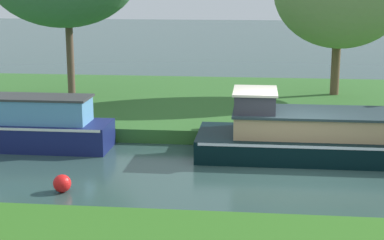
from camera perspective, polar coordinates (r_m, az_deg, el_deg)
The scene contains 5 objects.
ground_plane at distance 15.06m, azimuth 9.27°, elevation -4.59°, with size 120.00×120.00×0.00m, color #2C4743.
riverbank_far at distance 21.80m, azimuth 8.38°, elevation 1.42°, with size 72.00×10.00×0.40m, color #326629.
black_barge at distance 16.35m, azimuth 17.11°, elevation -1.62°, with size 10.06×2.34×1.74m.
navy_narrowboat at distance 17.41m, azimuth -16.97°, elevation -0.47°, with size 5.87×1.44×1.46m.
channel_buoy at distance 13.52m, azimuth -12.15°, elevation -5.87°, with size 0.39×0.39×0.39m, color red.
Camera 1 is at (-0.87, -14.35, 4.47)m, focal length 56.56 mm.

